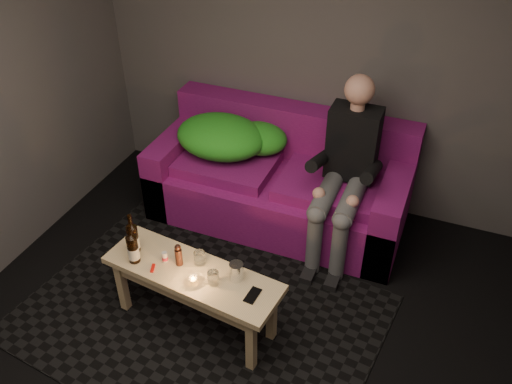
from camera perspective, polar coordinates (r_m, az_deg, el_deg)
room at (r=2.77m, az=-1.58°, el=7.15°), size 4.50×4.50×4.50m
rug at (r=3.96m, az=-5.90°, el=-12.88°), size 2.62×2.04×0.01m
sofa at (r=4.61m, az=2.65°, el=0.96°), size 2.11×0.95×0.91m
green_blanket at (r=4.57m, az=-2.94°, el=5.84°), size 0.93×0.63×0.32m
person at (r=4.13m, az=9.43°, el=2.50°), size 0.38×0.87×1.41m
coffee_table at (r=3.64m, az=-6.65°, el=-9.28°), size 1.25×0.53×0.50m
beer_bottle_a at (r=3.72m, az=-12.81°, el=-4.72°), size 0.08×0.08×0.30m
beer_bottle_b at (r=3.64m, az=-12.84°, el=-5.78°), size 0.08×0.08×0.30m
salt_shaker at (r=3.64m, az=-9.57°, el=-6.76°), size 0.04×0.04×0.08m
pepper_mill at (r=3.59m, az=-8.14°, el=-6.79°), size 0.05×0.05×0.13m
tumbler_back at (r=3.60m, az=-5.95°, el=-6.91°), size 0.08×0.08×0.09m
tealight at (r=3.49m, az=-6.64°, el=-9.20°), size 0.06×0.06×0.05m
tumbler_front at (r=3.46m, az=-4.53°, el=-8.99°), size 0.07×0.07×0.09m
steel_cup at (r=3.47m, az=-2.08°, el=-8.35°), size 0.11×0.11×0.12m
smartphone at (r=3.40m, az=-0.36°, el=-10.82°), size 0.08×0.14×0.01m
red_lighter at (r=3.63m, az=-10.81°, el=-7.88°), size 0.04×0.08×0.01m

